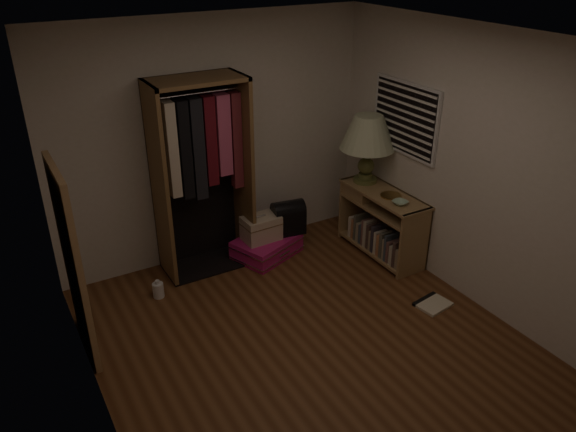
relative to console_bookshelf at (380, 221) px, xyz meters
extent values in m
plane|color=#552F18|center=(-1.54, -1.03, -0.40)|extent=(4.00, 4.00, 0.00)
cube|color=beige|center=(-1.54, 0.97, 0.90)|extent=(3.50, 0.02, 2.60)
cube|color=beige|center=(-1.54, -3.03, 0.90)|extent=(3.50, 0.02, 2.60)
cube|color=beige|center=(0.21, -1.03, 0.90)|extent=(0.02, 4.00, 2.60)
cube|color=beige|center=(-3.29, -1.03, 0.90)|extent=(0.02, 4.00, 2.60)
cube|color=white|center=(-1.54, -1.03, 2.20)|extent=(3.50, 4.00, 0.01)
cube|color=silver|center=(0.19, -0.03, 1.15)|extent=(0.03, 0.96, 0.76)
cube|color=black|center=(0.19, -0.03, 1.15)|extent=(0.03, 0.90, 0.70)
cube|color=white|center=(0.18, -0.03, 0.84)|extent=(0.01, 0.88, 0.02)
cube|color=white|center=(0.18, -0.03, 0.92)|extent=(0.01, 0.88, 0.02)
cube|color=white|center=(0.18, -0.03, 1.00)|extent=(0.01, 0.88, 0.02)
cube|color=white|center=(0.18, -0.03, 1.08)|extent=(0.01, 0.88, 0.02)
cube|color=white|center=(0.18, -0.03, 1.15)|extent=(0.01, 0.88, 0.02)
cube|color=white|center=(0.18, -0.03, 1.23)|extent=(0.01, 0.88, 0.02)
cube|color=white|center=(0.18, -0.03, 1.31)|extent=(0.01, 0.88, 0.02)
cube|color=white|center=(0.18, -0.03, 1.39)|extent=(0.01, 0.88, 0.02)
cube|color=white|center=(0.18, -0.03, 1.47)|extent=(0.01, 0.88, 0.02)
cube|color=olive|center=(0.00, -0.57, -0.02)|extent=(0.40, 0.03, 0.75)
cube|color=olive|center=(0.00, 0.50, -0.02)|extent=(0.40, 0.03, 0.75)
cube|color=olive|center=(0.00, -0.03, -0.34)|extent=(0.40, 1.04, 0.03)
cube|color=olive|center=(0.00, -0.03, 0.17)|extent=(0.40, 1.04, 0.03)
cube|color=olive|center=(0.00, -0.03, 0.34)|extent=(0.42, 1.12, 0.03)
cube|color=brown|center=(0.19, -0.03, -0.02)|extent=(0.02, 1.10, 0.75)
cube|color=olive|center=(-0.01, 0.30, 0.25)|extent=(0.36, 0.38, 0.13)
cube|color=gray|center=(-0.08, -0.50, -0.21)|extent=(0.18, 0.04, 0.23)
cube|color=#4C3833|center=(-0.08, -0.45, -0.17)|extent=(0.17, 0.04, 0.30)
cube|color=#B7AD99|center=(-0.06, -0.40, -0.21)|extent=(0.21, 0.05, 0.23)
cube|color=brown|center=(-0.07, -0.34, -0.19)|extent=(0.20, 0.04, 0.25)
cube|color=#3F4C59|center=(-0.08, -0.30, -0.17)|extent=(0.17, 0.03, 0.31)
cube|color=gray|center=(-0.07, -0.27, -0.19)|extent=(0.20, 0.03, 0.25)
cube|color=#59594C|center=(-0.09, -0.23, -0.17)|extent=(0.16, 0.04, 0.30)
cube|color=#B2724C|center=(-0.09, -0.18, -0.19)|extent=(0.15, 0.04, 0.26)
cube|color=beige|center=(-0.09, -0.13, -0.19)|extent=(0.16, 0.04, 0.27)
cube|color=#332D38|center=(-0.07, -0.08, -0.16)|extent=(0.19, 0.04, 0.32)
cube|color=gray|center=(-0.08, -0.04, -0.20)|extent=(0.16, 0.03, 0.24)
cube|color=#4C3833|center=(-0.06, 0.01, -0.17)|extent=(0.21, 0.04, 0.30)
cube|color=#B7AD99|center=(-0.09, 0.06, -0.16)|extent=(0.15, 0.05, 0.32)
cube|color=brown|center=(-0.08, 0.10, -0.16)|extent=(0.17, 0.03, 0.32)
cube|color=#3F4C59|center=(-0.06, 0.15, -0.20)|extent=(0.21, 0.04, 0.24)
cube|color=gray|center=(-0.07, 0.19, -0.20)|extent=(0.20, 0.05, 0.24)
cube|color=#59594C|center=(-0.06, 0.25, -0.16)|extent=(0.21, 0.03, 0.32)
cube|color=#B2724C|center=(-0.09, 0.29, -0.20)|extent=(0.15, 0.03, 0.24)
cube|color=beige|center=(-0.09, 0.34, -0.20)|extent=(0.15, 0.05, 0.25)
cube|color=brown|center=(-2.24, 0.71, 0.63)|extent=(0.04, 0.50, 2.05)
cube|color=brown|center=(-1.33, 0.71, 0.63)|extent=(0.04, 0.50, 2.05)
cube|color=brown|center=(-1.79, 0.71, 1.63)|extent=(0.95, 0.50, 0.04)
cube|color=black|center=(-1.79, 0.94, 0.63)|extent=(0.95, 0.02, 2.05)
cube|color=black|center=(-1.79, 0.71, -0.39)|extent=(0.95, 0.50, 0.02)
cylinder|color=silver|center=(-1.79, 0.71, 1.50)|extent=(0.87, 0.02, 0.02)
cube|color=beige|center=(-2.09, 0.69, 1.00)|extent=(0.10, 0.15, 0.95)
cube|color=black|center=(-1.97, 0.69, 0.98)|extent=(0.11, 0.16, 0.99)
cube|color=black|center=(-1.83, 0.69, 0.96)|extent=(0.12, 0.14, 1.03)
cube|color=#590F19|center=(-1.69, 0.69, 1.02)|extent=(0.11, 0.12, 0.91)
cube|color=#BF4C72|center=(-1.55, 0.69, 1.06)|extent=(0.14, 0.12, 0.84)
cube|color=maroon|center=(-1.41, 0.69, 0.97)|extent=(0.10, 0.11, 1.01)
cube|color=#A1784E|center=(-3.24, -0.03, 0.45)|extent=(0.05, 0.80, 1.70)
cube|color=white|center=(-3.21, -0.03, 0.45)|extent=(0.01, 0.68, 1.58)
cube|color=#BD1765|center=(-1.14, 0.57, -0.29)|extent=(0.83, 0.72, 0.22)
cube|color=silver|center=(-1.14, 0.57, -0.35)|extent=(0.86, 0.74, 0.01)
cube|color=silver|center=(-1.14, 0.57, -0.23)|extent=(0.86, 0.74, 0.01)
cylinder|color=silver|center=(-1.05, 0.32, -0.29)|extent=(0.16, 0.08, 0.02)
cube|color=#BBA78E|center=(-1.20, 0.57, -0.04)|extent=(0.41, 0.29, 0.27)
cube|color=brown|center=(-1.20, 0.57, 0.02)|extent=(0.42, 0.30, 0.01)
cylinder|color=silver|center=(-1.20, 0.57, 0.11)|extent=(0.12, 0.02, 0.02)
cube|color=black|center=(-0.86, 0.56, -0.04)|extent=(0.39, 0.28, 0.27)
cylinder|color=black|center=(-0.86, 0.56, 0.10)|extent=(0.39, 0.28, 0.23)
cylinder|color=#51582A|center=(0.00, 0.32, 0.38)|extent=(0.34, 0.34, 0.04)
cylinder|color=#51582A|center=(0.00, 0.32, 0.43)|extent=(0.20, 0.20, 0.05)
sphere|color=#51582A|center=(0.00, 0.32, 0.55)|extent=(0.24, 0.24, 0.19)
cylinder|color=#51582A|center=(0.00, 0.32, 0.69)|extent=(0.09, 0.09, 0.11)
cone|color=beige|center=(0.00, 0.32, 0.94)|extent=(0.80, 0.80, 0.37)
cone|color=beige|center=(0.00, 0.32, 0.94)|extent=(0.71, 0.71, 0.35)
cylinder|color=olive|center=(0.00, -0.14, 0.36)|extent=(0.29, 0.29, 0.01)
imported|color=#9CBCA1|center=(-0.05, -0.34, 0.37)|extent=(0.17, 0.17, 0.04)
cylinder|color=silver|center=(-2.46, 0.38, -0.32)|extent=(0.11, 0.11, 0.16)
cylinder|color=silver|center=(-2.46, 0.38, -0.22)|extent=(0.05, 0.05, 0.04)
cube|color=beige|center=(-0.19, -1.10, -0.38)|extent=(0.35, 0.30, 0.03)
cube|color=black|center=(-0.20, -1.00, -0.38)|extent=(0.32, 0.09, 0.03)
camera|label=1|loc=(-3.68, -4.30, 2.86)|focal=35.00mm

